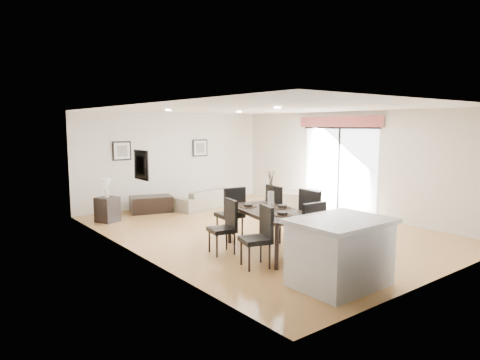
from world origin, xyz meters
TOP-DOWN VIEW (x-y plane):
  - ground at (0.00, 0.00)m, footprint 8.00×8.00m
  - wall_back at (0.00, 4.00)m, footprint 6.00×0.04m
  - wall_front at (0.00, -4.00)m, footprint 6.00×0.04m
  - wall_left at (-3.00, 0.00)m, footprint 0.04×8.00m
  - wall_right at (3.00, 0.00)m, footprint 0.04×8.00m
  - ceiling at (0.00, 0.00)m, footprint 6.00×8.00m
  - sofa at (0.37, 2.98)m, footprint 1.95×1.08m
  - armchair at (1.71, 0.42)m, footprint 1.36×1.32m
  - courtyard_plant_a at (5.67, -0.03)m, footprint 0.71×0.63m
  - courtyard_plant_b at (5.90, 1.37)m, footprint 0.41×0.41m
  - dining_table at (-0.99, -1.37)m, footprint 1.30×2.05m
  - dining_chair_wnear at (-1.66, -1.87)m, footprint 0.57×0.57m
  - dining_chair_wfar at (-1.66, -0.91)m, footprint 0.52×0.52m
  - dining_chair_enear at (-0.32, -1.84)m, footprint 0.56×0.56m
  - dining_chair_efar at (-0.32, -0.88)m, footprint 0.58×0.58m
  - dining_chair_head at (-0.98, -2.55)m, footprint 0.51×0.51m
  - dining_chair_foot at (-1.00, -0.19)m, footprint 0.54×0.54m
  - vase at (-0.99, -1.37)m, footprint 0.78×1.28m
  - coffee_table at (-1.08, 3.36)m, footprint 1.23×0.93m
  - side_table at (-2.44, 2.95)m, footprint 0.60×0.60m
  - table_lamp at (-2.44, 2.95)m, footprint 0.23×0.23m
  - cushion at (1.61, 0.33)m, footprint 0.30×0.23m
  - kitchen_island at (-1.29, -3.23)m, footprint 1.43×1.10m
  - bar_stool at (-0.31, -3.23)m, footprint 0.34×0.34m
  - framed_print_back_left at (-1.60, 3.97)m, footprint 0.52×0.04m
  - framed_print_back_right at (0.90, 3.97)m, footprint 0.52×0.04m
  - framed_print_left_wall at (-2.97, -0.20)m, footprint 0.04×0.52m
  - sliding_door at (2.96, 0.30)m, footprint 0.12×2.70m
  - courtyard at (6.16, 0.87)m, footprint 6.00×6.00m

SIDE VIEW (x-z plane):
  - ground at x=0.00m, z-range 0.00..0.00m
  - coffee_table at x=-1.08m, z-range 0.00..0.44m
  - sofa at x=0.37m, z-range 0.00..0.54m
  - side_table at x=-2.44m, z-range 0.00..0.60m
  - courtyard_plant_b at x=5.90m, z-range 0.00..0.63m
  - armchair at x=1.71m, z-range 0.00..0.67m
  - courtyard_plant_a at x=5.67m, z-range 0.00..0.74m
  - kitchen_island at x=-1.29m, z-range 0.01..1.00m
  - cushion at x=1.61m, z-range 0.38..0.68m
  - dining_chair_wfar at x=-1.66m, z-range 0.06..1.05m
  - dining_chair_wnear at x=-1.66m, z-range 0.06..1.08m
  - dining_chair_head at x=-0.98m, z-range 0.06..1.14m
  - dining_chair_foot at x=-1.00m, z-range 0.06..1.15m
  - dining_chair_efar at x=-0.32m, z-range 0.07..1.21m
  - bar_stool at x=-0.31m, z-range 0.27..1.02m
  - dining_chair_enear at x=-0.32m, z-range 0.07..1.24m
  - dining_table at x=-0.99m, z-range 0.32..1.11m
  - table_lamp at x=-2.44m, z-range 0.67..1.12m
  - courtyard at x=6.16m, z-range -0.08..1.92m
  - vase at x=-0.99m, z-range 0.75..1.48m
  - wall_back at x=0.00m, z-range 0.00..2.70m
  - wall_front at x=0.00m, z-range 0.00..2.70m
  - wall_left at x=-3.00m, z-range 0.00..2.70m
  - wall_right at x=3.00m, z-range 0.00..2.70m
  - framed_print_back_left at x=-1.60m, z-range 1.39..1.91m
  - framed_print_back_right at x=0.90m, z-range 1.39..1.91m
  - framed_print_left_wall at x=-2.97m, z-range 1.39..1.91m
  - sliding_door at x=2.96m, z-range 0.38..2.95m
  - ceiling at x=0.00m, z-range 2.69..2.71m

